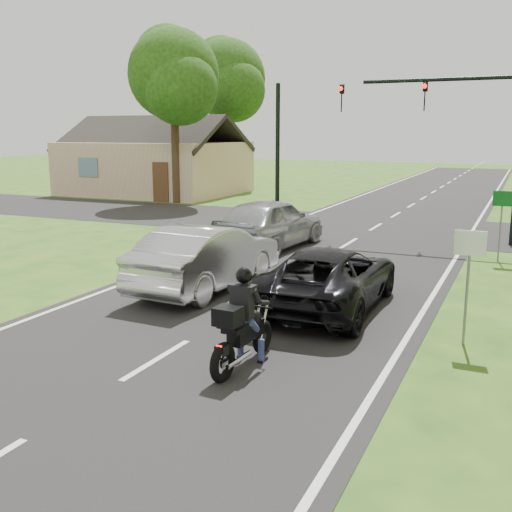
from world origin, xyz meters
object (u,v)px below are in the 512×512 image
(dark_suv, at_px, (329,278))
(traffic_signal, at_px, (463,123))
(silver_sedan, at_px, (207,257))
(sign_green, at_px, (502,209))
(motorcycle_rider, at_px, (242,329))
(sign_white, at_px, (469,260))
(silver_suv, at_px, (270,223))

(dark_suv, height_order, traffic_signal, traffic_signal)
(silver_sedan, bearing_deg, sign_green, -132.62)
(motorcycle_rider, distance_m, dark_suv, 3.89)
(dark_suv, height_order, sign_green, sign_green)
(sign_white, bearing_deg, motorcycle_rider, -140.52)
(dark_suv, distance_m, traffic_signal, 10.52)
(dark_suv, bearing_deg, motorcycle_rider, 85.21)
(dark_suv, xyz_separation_m, silver_suv, (-3.88, 5.82, 0.18))
(traffic_signal, xyz_separation_m, sign_green, (1.56, -3.02, -2.54))
(motorcycle_rider, height_order, dark_suv, motorcycle_rider)
(silver_suv, distance_m, traffic_signal, 7.54)
(silver_sedan, xyz_separation_m, sign_white, (6.23, -1.58, 0.78))
(sign_white, bearing_deg, dark_suv, 157.84)
(motorcycle_rider, distance_m, silver_sedan, 5.20)
(motorcycle_rider, distance_m, silver_suv, 10.36)
(silver_suv, relative_size, sign_green, 2.37)
(motorcycle_rider, xyz_separation_m, traffic_signal, (1.87, 13.68, 3.46))
(sign_green, bearing_deg, motorcycle_rider, -107.85)
(motorcycle_rider, height_order, silver_suv, silver_suv)
(traffic_signal, distance_m, sign_white, 11.39)
(dark_suv, distance_m, silver_sedan, 3.27)
(dark_suv, bearing_deg, sign_white, 156.77)
(motorcycle_rider, height_order, sign_green, sign_green)
(motorcycle_rider, distance_m, sign_green, 11.24)
(motorcycle_rider, height_order, sign_white, sign_white)
(silver_sedan, distance_m, sign_green, 9.12)
(sign_green, bearing_deg, dark_suv, -115.13)
(motorcycle_rider, relative_size, traffic_signal, 0.31)
(sign_green, bearing_deg, silver_sedan, -135.07)
(dark_suv, bearing_deg, silver_suv, -57.37)
(silver_suv, relative_size, traffic_signal, 0.79)
(dark_suv, height_order, sign_white, sign_white)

